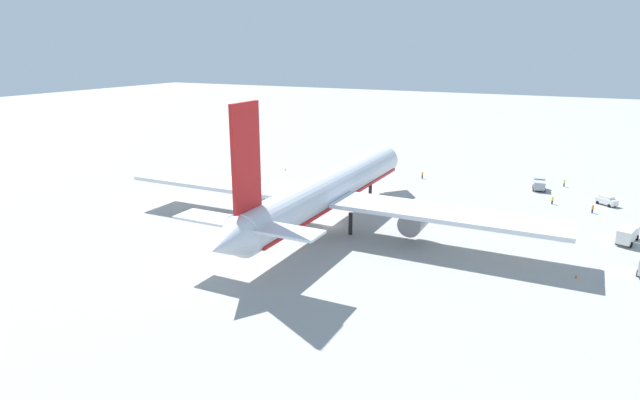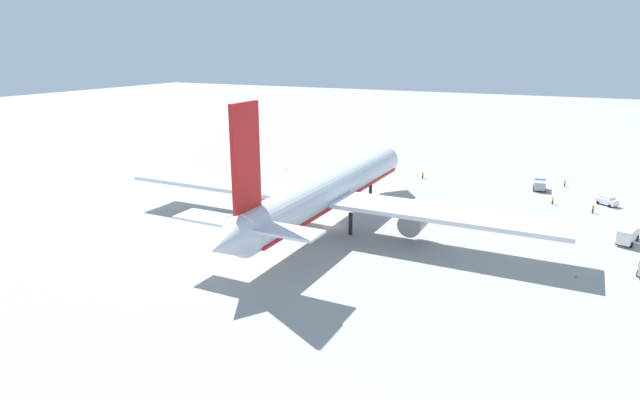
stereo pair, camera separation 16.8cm
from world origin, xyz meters
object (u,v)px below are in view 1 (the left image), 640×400
airliner (327,191)px  service_truck_0 (539,184)px  ground_worker_3 (564,183)px  service_van (607,200)px  traffic_cone_2 (285,169)px  ground_worker_1 (593,209)px  traffic_cone_0 (576,276)px  service_truck_3 (628,234)px  ground_worker_4 (422,175)px  ground_worker_2 (552,200)px

airliner → service_truck_0: airliner is taller
airliner → service_truck_0: bearing=-35.2°
service_truck_0 → ground_worker_3: size_ratio=3.02×
service_van → traffic_cone_2: (-1.71, 74.47, -0.76)m
ground_worker_1 → traffic_cone_0: size_ratio=2.99×
service_truck_0 → traffic_cone_2: bearing=97.7°
service_truck_3 → ground_worker_1: bearing=18.4°
service_truck_0 → service_truck_3: (-29.28, -15.95, 0.16)m
service_truck_0 → ground_worker_4: 26.55m
service_truck_0 → service_truck_3: 33.34m
service_truck_0 → service_truck_3: bearing=-151.4°
service_truck_0 → service_truck_3: size_ratio=0.70×
ground_worker_2 → airliner: bearing=134.1°
ground_worker_3 → service_truck_0: bearing=140.2°
ground_worker_1 → ground_worker_2: 8.04m
ground_worker_3 → ground_worker_4: 32.21m
service_truck_3 → ground_worker_4: bearing=56.5°
airliner → ground_worker_3: 62.39m
ground_worker_1 → ground_worker_3: bearing=16.7°
traffic_cone_2 → ground_worker_1: bearing=-94.4°
ground_worker_2 → traffic_cone_0: (-37.67, -5.49, -0.56)m
ground_worker_1 → traffic_cone_2: size_ratio=2.99×
ground_worker_1 → ground_worker_4: size_ratio=0.95×
service_truck_3 → ground_worker_4: (28.10, 42.47, -0.58)m
airliner → ground_worker_1: (30.66, -42.24, -5.87)m
traffic_cone_0 → airliner: bearing=84.5°
service_truck_3 → ground_worker_1: size_ratio=4.25×
ground_worker_1 → ground_worker_3: 20.59m
service_van → traffic_cone_0: size_ratio=7.82×
traffic_cone_0 → ground_worker_4: bearing=36.9°
ground_worker_2 → traffic_cone_0: 38.08m
ground_worker_3 → service_truck_3: bearing=-162.6°
airliner → service_van: size_ratio=18.45×
ground_worker_4 → ground_worker_3: bearing=-77.3°
ground_worker_3 → traffic_cone_2: size_ratio=2.94×
service_van → traffic_cone_0: service_van is taller
ground_worker_2 → ground_worker_3: size_ratio=1.02×
service_van → traffic_cone_0: bearing=174.0°
ground_worker_1 → airliner: bearing=126.0°
airliner → service_van: airliner is taller
service_truck_0 → ground_worker_2: (-10.69, -3.43, -0.47)m
traffic_cone_2 → service_van: bearing=-88.7°
airliner → traffic_cone_0: 41.03m
ground_worker_4 → service_truck_3: bearing=-123.5°
service_truck_3 → service_van: size_ratio=1.63×
service_truck_0 → traffic_cone_2: service_truck_0 is taller
service_van → ground_worker_1: (-7.29, 2.51, -0.20)m
airliner → traffic_cone_0: size_ratio=144.23×
service_truck_0 → ground_worker_3: 7.68m
ground_worker_4 → traffic_cone_0: 59.02m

